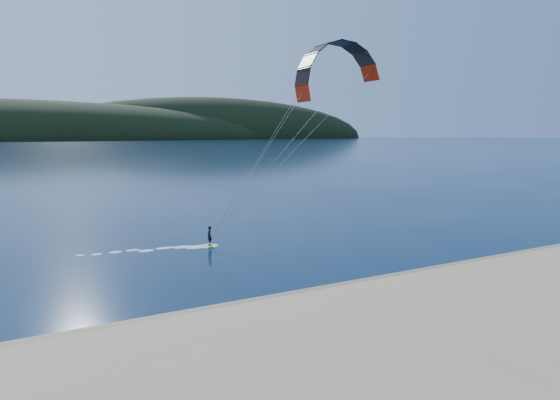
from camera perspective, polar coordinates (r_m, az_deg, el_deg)
ground at (r=23.66m, az=6.82°, el=-15.59°), size 1800.00×1800.00×0.00m
wet_sand at (r=27.20m, az=1.38°, el=-12.18°), size 220.00×2.50×0.10m
headland at (r=763.29m, az=-26.59°, el=6.64°), size 1200.00×310.00×140.00m
kitesurfer_near at (r=37.09m, az=6.12°, el=12.85°), size 22.86×9.37×16.51m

